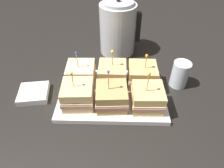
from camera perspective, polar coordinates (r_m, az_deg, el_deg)
ground_plane at (r=0.75m, az=-0.00°, el=-3.39°), size 6.00×6.00×0.00m
serving_platter at (r=0.75m, az=-0.00°, el=-2.90°), size 0.38×0.27×0.02m
sandwich_front_left at (r=0.68m, az=-9.72°, el=-3.05°), size 0.11×0.11×0.14m
sandwich_front_center at (r=0.67m, az=-0.33°, el=-3.62°), size 0.11×0.11×0.15m
sandwich_front_right at (r=0.68m, az=10.10°, el=-3.86°), size 0.11×0.11×0.15m
sandwich_back_left at (r=0.77m, az=-8.85°, el=2.93°), size 0.11×0.11×0.14m
sandwich_back_center at (r=0.76m, az=0.27°, el=2.81°), size 0.11×0.11×0.15m
sandwich_back_right at (r=0.76m, az=8.64°, el=2.51°), size 0.11×0.11×0.14m
kettle_steel at (r=0.94m, az=1.68°, el=15.60°), size 0.19×0.16×0.26m
drinking_glass at (r=0.81m, az=18.83°, el=2.66°), size 0.07×0.07×0.10m
napkin_stack at (r=0.80m, az=-21.48°, el=-2.46°), size 0.12×0.12×0.02m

